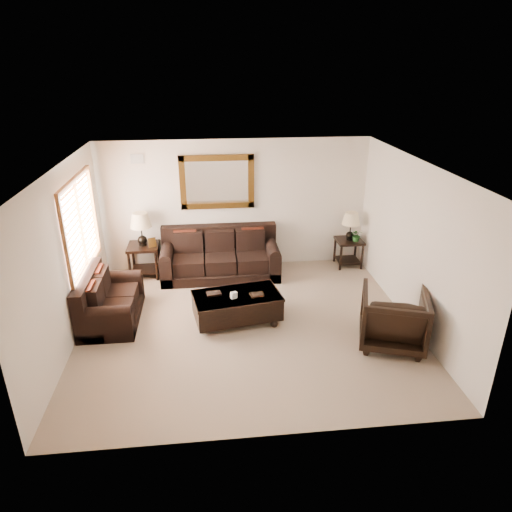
{
  "coord_description": "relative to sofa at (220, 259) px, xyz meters",
  "views": [
    {
      "loc": [
        -0.57,
        -6.6,
        4.12
      ],
      "look_at": [
        0.22,
        0.6,
        1.0
      ],
      "focal_mm": 32.0,
      "sensor_mm": 36.0,
      "label": 1
    }
  ],
  "objects": [
    {
      "name": "loveseat",
      "position": [
        -1.97,
        -1.6,
        -0.04
      ],
      "size": [
        0.9,
        1.52,
        0.86
      ],
      "rotation": [
        0.0,
        0.0,
        1.57
      ],
      "color": "black",
      "rests_on": "room"
    },
    {
      "name": "room",
      "position": [
        0.37,
        -2.03,
        1.0
      ],
      "size": [
        5.51,
        5.01,
        2.71
      ],
      "color": "gray",
      "rests_on": "ground"
    },
    {
      "name": "armchair",
      "position": [
        2.57,
        -2.82,
        0.15
      ],
      "size": [
        1.21,
        1.17,
        1.0
      ],
      "primitive_type": "imported",
      "rotation": [
        0.0,
        0.0,
        2.81
      ],
      "color": "black",
      "rests_on": "floor"
    },
    {
      "name": "potted_plant",
      "position": [
        2.88,
        0.06,
        0.35
      ],
      "size": [
        0.27,
        0.29,
        0.21
      ],
      "primitive_type": "imported",
      "rotation": [
        0.0,
        0.0,
        -0.1
      ],
      "color": "#1F501B",
      "rests_on": "end_table_right"
    },
    {
      "name": "end_table_right",
      "position": [
        2.77,
        0.16,
        0.43
      ],
      "size": [
        0.55,
        0.55,
        1.2
      ],
      "color": "black",
      "rests_on": "room"
    },
    {
      "name": "coffee_table",
      "position": [
        0.21,
        -1.87,
        -0.05
      ],
      "size": [
        1.56,
        1.02,
        0.62
      ],
      "rotation": [
        0.0,
        0.0,
        0.17
      ],
      "color": "black",
      "rests_on": "room"
    },
    {
      "name": "window",
      "position": [
        -2.33,
        -1.13,
        1.2
      ],
      "size": [
        0.07,
        1.96,
        1.66
      ],
      "color": "white",
      "rests_on": "room"
    },
    {
      "name": "sofa",
      "position": [
        0.0,
        0.0,
        0.0
      ],
      "size": [
        2.38,
        1.03,
        0.97
      ],
      "color": "black",
      "rests_on": "room"
    },
    {
      "name": "air_vent",
      "position": [
        -1.53,
        0.45,
        2.0
      ],
      "size": [
        0.25,
        0.02,
        0.18
      ],
      "primitive_type": "cube",
      "color": "#999999",
      "rests_on": "room"
    },
    {
      "name": "mirror",
      "position": [
        -0.0,
        0.43,
        1.5
      ],
      "size": [
        1.5,
        0.06,
        1.1
      ],
      "color": "#482B0E",
      "rests_on": "room"
    },
    {
      "name": "end_table_left",
      "position": [
        -1.55,
        0.12,
        0.53
      ],
      "size": [
        0.62,
        0.62,
        1.35
      ],
      "color": "black",
      "rests_on": "room"
    }
  ]
}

